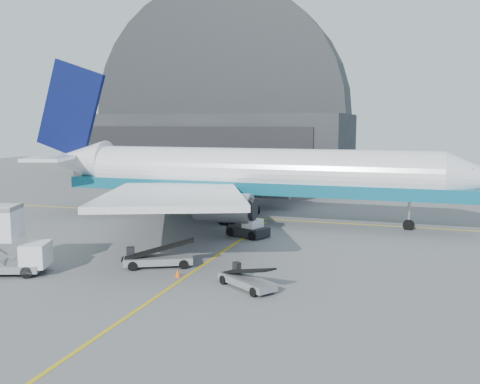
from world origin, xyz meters
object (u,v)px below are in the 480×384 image
(belt_loader_a, at_px, (158,259))
(pushback_tug, at_px, (249,230))
(airliner, at_px, (240,174))
(belt_loader_b, at_px, (246,280))

(belt_loader_a, bearing_deg, pushback_tug, 48.93)
(airliner, bearing_deg, belt_loader_a, -89.68)
(airliner, xyz_separation_m, belt_loader_b, (7.80, -22.64, -4.49))
(pushback_tug, bearing_deg, airliner, 136.76)
(pushback_tug, relative_size, belt_loader_a, 0.80)
(pushback_tug, bearing_deg, belt_loader_a, -82.44)
(pushback_tug, xyz_separation_m, belt_loader_b, (4.37, -14.84, -0.10))
(airliner, relative_size, belt_loader_b, 11.54)
(airliner, bearing_deg, pushback_tug, -66.23)
(belt_loader_b, bearing_deg, airliner, 143.83)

